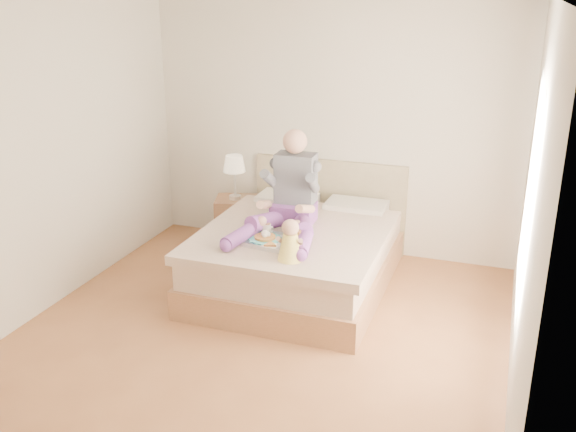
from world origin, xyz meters
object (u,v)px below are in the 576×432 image
(tray, at_px, (275,240))
(bed, at_px, (301,252))
(nightstand, at_px, (236,221))
(baby, at_px, (291,243))
(adult, at_px, (289,200))

(tray, bearing_deg, bed, 90.56)
(bed, relative_size, nightstand, 4.00)
(bed, distance_m, baby, 0.95)
(nightstand, height_order, tray, tray)
(bed, height_order, tray, bed)
(adult, height_order, baby, adult)
(nightstand, distance_m, adult, 1.37)
(nightstand, bearing_deg, adult, -58.66)
(tray, bearing_deg, baby, -41.25)
(bed, xyz_separation_m, baby, (0.18, -0.82, 0.44))
(nightstand, height_order, adult, adult)
(bed, distance_m, tray, 0.63)
(adult, bearing_deg, baby, -71.43)
(bed, height_order, nightstand, bed)
(adult, distance_m, baby, 0.77)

